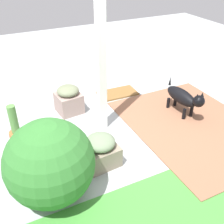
# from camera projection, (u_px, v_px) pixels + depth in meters

# --- Properties ---
(ground_plane) EXTENTS (12.00, 12.00, 0.00)m
(ground_plane) POSITION_uv_depth(u_px,v_px,m) (123.00, 130.00, 4.16)
(ground_plane) COLOR #A3A9AA
(brick_path) EXTENTS (1.80, 2.40, 0.02)m
(brick_path) POSITION_uv_depth(u_px,v_px,m) (193.00, 125.00, 4.26)
(brick_path) COLOR #8D5D43
(brick_path) RESTS_ON ground
(porch_pillar) EXTENTS (0.11, 0.11, 2.57)m
(porch_pillar) POSITION_uv_depth(u_px,v_px,m) (101.00, 45.00, 3.57)
(porch_pillar) COLOR white
(porch_pillar) RESTS_ON ground
(stone_planter_nearest) EXTENTS (0.42, 0.42, 0.47)m
(stone_planter_nearest) POSITION_uv_depth(u_px,v_px,m) (69.00, 99.00, 4.50)
(stone_planter_nearest) COLOR gray
(stone_planter_nearest) RESTS_ON ground
(stone_planter_mid) EXTENTS (0.44, 0.43, 0.42)m
(stone_planter_mid) POSITION_uv_depth(u_px,v_px,m) (100.00, 150.00, 3.45)
(stone_planter_mid) COLOR gray
(stone_planter_mid) RESTS_ON ground
(round_shrub) EXTENTS (0.95, 0.95, 0.95)m
(round_shrub) POSITION_uv_depth(u_px,v_px,m) (50.00, 163.00, 2.85)
(round_shrub) COLOR #337530
(round_shrub) RESTS_ON ground
(terracotta_pot_tall) EXTENTS (0.20, 0.20, 0.60)m
(terracotta_pot_tall) POSITION_uv_depth(u_px,v_px,m) (16.00, 130.00, 3.80)
(terracotta_pot_tall) COLOR #B26134
(terracotta_pot_tall) RESTS_ON ground
(dog) EXTENTS (0.24, 0.79, 0.54)m
(dog) POSITION_uv_depth(u_px,v_px,m) (184.00, 97.00, 4.38)
(dog) COLOR black
(dog) RESTS_ON ground
(doormat) EXTENTS (0.73, 0.43, 0.03)m
(doormat) POSITION_uv_depth(u_px,v_px,m) (117.00, 93.00, 5.14)
(doormat) COLOR brown
(doormat) RESTS_ON ground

